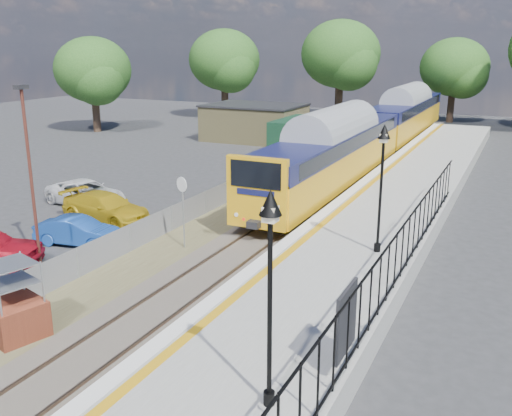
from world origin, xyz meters
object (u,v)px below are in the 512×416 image
Objects in this scene: brick_plinth at (14,302)px; victorian_lamp_north at (383,159)px; train at (378,128)px; car_yellow at (106,208)px; victorian_lamp_south at (270,250)px; carpark_lamp at (30,166)px; car_white at (86,194)px; speed_sign at (183,200)px; car_blue at (78,231)px.

victorian_lamp_north is at bearing 48.01° from brick_plinth.
car_yellow is at bearing -111.04° from train.
victorian_lamp_south is at bearing -122.87° from car_yellow.
brick_plinth is 6.38m from carpark_lamp.
carpark_lamp is 9.00m from car_white.
victorian_lamp_south reaches higher than car_white.
carpark_lamp is 6.54m from car_yellow.
victorian_lamp_north is (-0.20, 10.00, 0.00)m from victorian_lamp_south.
train is 8.68× the size of car_white.
brick_plinth is 0.34× the size of carpark_lamp.
car_yellow reaches higher than car_white.
speed_sign is (-8.00, 9.33, -2.20)m from victorian_lamp_south.
speed_sign is at bearing -96.46° from train.
victorian_lamp_south reaches higher than car_blue.
carpark_lamp is at bearing 177.02° from car_blue.
carpark_lamp is at bearing 155.60° from victorian_lamp_south.
victorian_lamp_north is at bearing 23.91° from speed_sign.
car_blue is at bearing -170.08° from victorian_lamp_north.
speed_sign is 8.93m from car_white.
car_white is at bearing 141.69° from victorian_lamp_south.
victorian_lamp_north is at bearing -87.87° from car_white.
train is at bearing -17.74° from car_white.
brick_plinth is (-2.82, -30.44, -1.23)m from train.
brick_plinth is 0.49× the size of car_yellow.
brick_plinth is 11.21m from car_yellow.
brick_plinth reaches higher than car_yellow.
carpark_lamp reaches higher than victorian_lamp_south.
speed_sign is 0.65× the size of car_white.
car_blue is (-4.30, -1.45, -1.50)m from speed_sign.
train is 17.66× the size of brick_plinth.
car_blue is (-3.98, 6.90, -0.52)m from brick_plinth.
victorian_lamp_south is 0.98× the size of car_white.
victorian_lamp_south reaches higher than speed_sign.
train is at bearing 76.02° from carpark_lamp.
train is 11.40× the size of car_blue.
carpark_lamp reaches higher than car_yellow.
brick_plinth is at bearing -146.69° from car_yellow.
train is (-5.30, 21.42, -1.96)m from victorian_lamp_north.
victorian_lamp_north is 0.11× the size of train.
car_white is (-7.81, 11.76, -0.46)m from brick_plinth.
carpark_lamp is at bearing -103.98° from train.
train is 6.06× the size of carpark_lamp.
car_yellow is (-5.05, 10.00, -0.43)m from brick_plinth.
car_blue is at bearing 97.61° from carpark_lamp.
carpark_lamp reaches higher than brick_plinth.
brick_plinth is 7.99m from car_blue.
victorian_lamp_north is 1.99× the size of brick_plinth.
brick_plinth is at bearing -131.99° from victorian_lamp_north.
victorian_lamp_north is at bearing 91.15° from victorian_lamp_south.
car_white is at bearing -119.64° from train.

